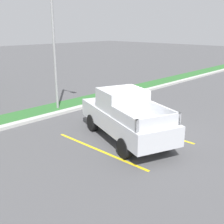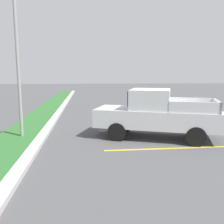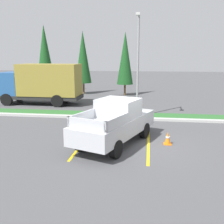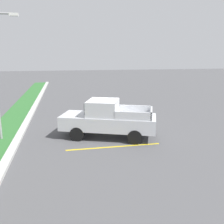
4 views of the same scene
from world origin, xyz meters
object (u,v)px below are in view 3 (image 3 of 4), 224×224
(cargo_truck_distant, at_px, (42,83))
(pickup_truck_main, at_px, (116,122))
(cypress_tree_left_inner, at_px, (83,57))
(cypress_tree_center, at_px, (125,58))
(traffic_cone, at_px, (168,138))
(street_light, at_px, (138,59))
(cypress_tree_leftmost, at_px, (45,53))

(cargo_truck_distant, bearing_deg, pickup_truck_main, -51.66)
(cargo_truck_distant, bearing_deg, cypress_tree_left_inner, 74.38)
(cypress_tree_center, height_order, traffic_cone, cypress_tree_center)
(street_light, bearing_deg, cargo_truck_distant, 155.00)
(cargo_truck_distant, distance_m, street_light, 9.24)
(cargo_truck_distant, relative_size, cypress_tree_center, 1.05)
(cargo_truck_distant, xyz_separation_m, street_light, (8.17, -3.81, 2.00))
(cypress_tree_leftmost, xyz_separation_m, traffic_cone, (12.43, -16.34, -4.07))
(cypress_tree_left_inner, bearing_deg, cargo_truck_distant, -105.62)
(cypress_tree_leftmost, distance_m, traffic_cone, 20.92)
(pickup_truck_main, xyz_separation_m, cypress_tree_left_inner, (-5.58, 16.13, 2.88))
(cypress_tree_leftmost, bearing_deg, street_light, -45.55)
(pickup_truck_main, relative_size, cypress_tree_leftmost, 0.75)
(pickup_truck_main, height_order, street_light, street_light)
(cypress_tree_leftmost, xyz_separation_m, cypress_tree_center, (8.99, -0.92, -0.55))
(cypress_tree_left_inner, distance_m, traffic_cone, 18.18)
(pickup_truck_main, bearing_deg, cypress_tree_center, 93.74)
(cypress_tree_center, bearing_deg, cypress_tree_leftmost, 174.17)
(cypress_tree_center, relative_size, traffic_cone, 10.79)
(cargo_truck_distant, distance_m, cypress_tree_leftmost, 7.98)
(pickup_truck_main, distance_m, cypress_tree_leftmost, 19.62)
(street_light, distance_m, cypress_tree_center, 10.17)
(cypress_tree_center, bearing_deg, cargo_truck_distant, -136.02)
(cargo_truck_distant, height_order, traffic_cone, cargo_truck_distant)
(pickup_truck_main, relative_size, cypress_tree_center, 0.86)
(cargo_truck_distant, height_order, cypress_tree_leftmost, cypress_tree_leftmost)
(street_light, height_order, cypress_tree_leftmost, cypress_tree_leftmost)
(pickup_truck_main, height_order, cypress_tree_center, cypress_tree_center)
(pickup_truck_main, distance_m, cargo_truck_distant, 12.04)
(cypress_tree_left_inner, bearing_deg, cypress_tree_center, -6.23)
(cypress_tree_leftmost, height_order, cypress_tree_center, cypress_tree_leftmost)
(pickup_truck_main, xyz_separation_m, street_light, (0.72, 5.61, 2.81))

